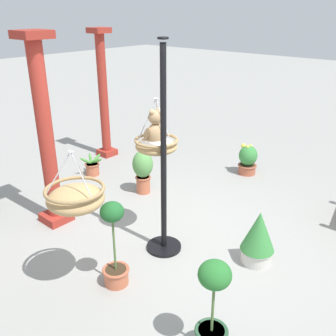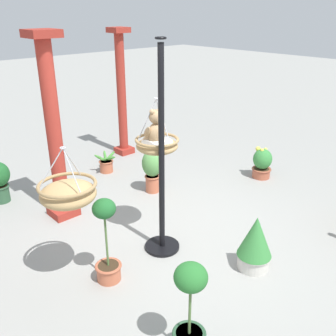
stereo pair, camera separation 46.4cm
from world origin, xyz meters
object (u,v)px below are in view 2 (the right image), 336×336
at_px(hanging_basket_with_teddy, 157,144).
at_px(potted_plant_conical_shrub, 255,243).
at_px(display_pole_central, 162,191).
at_px(hanging_basket_left_high, 68,193).
at_px(potted_plant_small_succulent, 262,163).
at_px(greenhouse_pillar_left, 54,134).
at_px(potted_plant_fern_front, 106,164).
at_px(potted_plant_tall_leafy, 190,313).
at_px(potted_plant_bushy_green, 107,245).
at_px(potted_plant_trailing_ivy, 152,168).
at_px(teddy_bear, 156,129).
at_px(greenhouse_pillar_far_back, 122,96).

distance_m(hanging_basket_with_teddy, potted_plant_conical_shrub, 1.64).
xyz_separation_m(display_pole_central, hanging_basket_left_high, (-1.13, 0.16, 0.30)).
relative_size(display_pole_central, potted_plant_small_succulent, 4.54).
distance_m(greenhouse_pillar_left, potted_plant_fern_front, 1.97).
relative_size(hanging_basket_left_high, potted_plant_small_succulent, 1.10).
xyz_separation_m(potted_plant_tall_leafy, potted_plant_bushy_green, (0.05, 1.32, -0.01)).
distance_m(potted_plant_small_succulent, potted_plant_trailing_ivy, 2.03).
bearing_deg(teddy_bear, potted_plant_fern_front, 72.61).
bearing_deg(greenhouse_pillar_left, potted_plant_tall_leafy, -97.44).
bearing_deg(teddy_bear, hanging_basket_left_high, -174.93).
distance_m(greenhouse_pillar_left, potted_plant_trailing_ivy, 1.72).
height_order(hanging_basket_left_high, potted_plant_conical_shrub, hanging_basket_left_high).
bearing_deg(display_pole_central, greenhouse_pillar_far_back, 61.34).
xyz_separation_m(potted_plant_tall_leafy, potted_plant_trailing_ivy, (1.86, 2.68, -0.05)).
bearing_deg(potted_plant_trailing_ivy, potted_plant_fern_front, 95.03).
relative_size(teddy_bear, potted_plant_tall_leafy, 0.46).
bearing_deg(hanging_basket_left_high, potted_plant_small_succulent, 3.78).
bearing_deg(potted_plant_small_succulent, hanging_basket_with_teddy, -176.36).
bearing_deg(greenhouse_pillar_far_back, potted_plant_tall_leafy, -120.20).
xyz_separation_m(hanging_basket_with_teddy, potted_plant_trailing_ivy, (0.81, 1.06, -0.89)).
relative_size(potted_plant_tall_leafy, potted_plant_bushy_green, 0.95).
xyz_separation_m(hanging_basket_left_high, potted_plant_bushy_green, (0.28, -0.20, -0.66)).
xyz_separation_m(greenhouse_pillar_far_back, potted_plant_bushy_green, (-2.54, -3.15, -0.75)).
height_order(potted_plant_fern_front, potted_plant_bushy_green, potted_plant_bushy_green).
xyz_separation_m(potted_plant_fern_front, potted_plant_bushy_green, (-1.70, -2.56, 0.30)).
bearing_deg(potted_plant_tall_leafy, display_pole_central, 56.48).
relative_size(display_pole_central, potted_plant_trailing_ivy, 3.51).
relative_size(potted_plant_fern_front, potted_plant_small_succulent, 0.76).
bearing_deg(greenhouse_pillar_far_back, potted_plant_conical_shrub, -105.84).
height_order(teddy_bear, hanging_basket_left_high, teddy_bear).
distance_m(greenhouse_pillar_left, potted_plant_small_succulent, 3.64).
xyz_separation_m(display_pole_central, potted_plant_conical_shrub, (0.53, -1.02, -0.47)).
relative_size(potted_plant_small_succulent, potted_plant_trailing_ivy, 0.77).
height_order(teddy_bear, potted_plant_fern_front, teddy_bear).
height_order(greenhouse_pillar_far_back, potted_plant_bushy_green, greenhouse_pillar_far_back).
bearing_deg(potted_plant_fern_front, display_pole_central, -108.72).
bearing_deg(potted_plant_tall_leafy, potted_plant_trailing_ivy, 55.18).
bearing_deg(hanging_basket_left_high, potted_plant_fern_front, 49.96).
bearing_deg(hanging_basket_left_high, potted_plant_conical_shrub, -35.59).
relative_size(potted_plant_bushy_green, potted_plant_small_succulent, 1.80).
relative_size(potted_plant_fern_front, potted_plant_bushy_green, 0.42).
bearing_deg(potted_plant_small_succulent, teddy_bear, -176.85).
bearing_deg(teddy_bear, hanging_basket_with_teddy, -90.00).
height_order(display_pole_central, hanging_basket_left_high, display_pole_central).
height_order(potted_plant_tall_leafy, potted_plant_trailing_ivy, potted_plant_tall_leafy).
bearing_deg(teddy_bear, display_pole_central, -118.86).
xyz_separation_m(teddy_bear, potted_plant_small_succulent, (2.62, 0.14, -1.23)).
xyz_separation_m(display_pole_central, potted_plant_tall_leafy, (-0.90, -1.36, -0.34)).
bearing_deg(potted_plant_conical_shrub, hanging_basket_with_teddy, 106.40).
relative_size(hanging_basket_left_high, greenhouse_pillar_far_back, 0.25).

